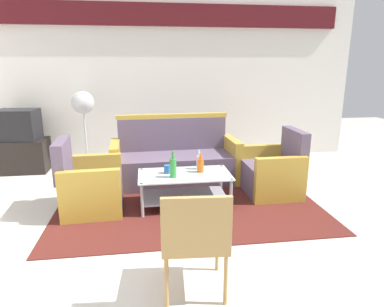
{
  "coord_description": "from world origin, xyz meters",
  "views": [
    {
      "loc": [
        -0.51,
        -3.0,
        1.68
      ],
      "look_at": [
        0.04,
        0.85,
        0.65
      ],
      "focal_mm": 31.56,
      "sensor_mm": 36.0,
      "label": 1
    }
  ],
  "objects_px": {
    "pedestal_fan": "(83,107)",
    "cup": "(167,169)",
    "bottle_clear": "(199,162)",
    "armchair_right": "(273,173)",
    "tv_stand": "(22,156)",
    "armchair_left": "(90,187)",
    "television": "(18,125)",
    "wicker_chair": "(195,235)",
    "bottle_orange": "(201,165)",
    "bottle_green": "(173,167)",
    "couch": "(175,161)",
    "coffee_table": "(185,185)"
  },
  "relations": [
    {
      "from": "tv_stand",
      "to": "wicker_chair",
      "type": "xyz_separation_m",
      "value": [
        2.3,
        -3.39,
        0.23
      ]
    },
    {
      "from": "bottle_green",
      "to": "cup",
      "type": "relative_size",
      "value": 3.15
    },
    {
      "from": "coffee_table",
      "to": "bottle_clear",
      "type": "bearing_deg",
      "value": 40.42
    },
    {
      "from": "tv_stand",
      "to": "couch",
      "type": "bearing_deg",
      "value": -19.75
    },
    {
      "from": "cup",
      "to": "television",
      "type": "bearing_deg",
      "value": 142.82
    },
    {
      "from": "bottle_clear",
      "to": "tv_stand",
      "type": "height_order",
      "value": "bottle_clear"
    },
    {
      "from": "bottle_orange",
      "to": "bottle_clear",
      "type": "height_order",
      "value": "bottle_clear"
    },
    {
      "from": "armchair_right",
      "to": "tv_stand",
      "type": "relative_size",
      "value": 1.06
    },
    {
      "from": "bottle_green",
      "to": "wicker_chair",
      "type": "xyz_separation_m",
      "value": [
        0.02,
        -1.55,
        -0.03
      ]
    },
    {
      "from": "armchair_left",
      "to": "pedestal_fan",
      "type": "xyz_separation_m",
      "value": [
        -0.3,
        1.75,
        0.73
      ]
    },
    {
      "from": "armchair_right",
      "to": "tv_stand",
      "type": "xyz_separation_m",
      "value": [
        -3.64,
        1.49,
        -0.03
      ]
    },
    {
      "from": "bottle_clear",
      "to": "wicker_chair",
      "type": "height_order",
      "value": "wicker_chair"
    },
    {
      "from": "couch",
      "to": "armchair_right",
      "type": "height_order",
      "value": "couch"
    },
    {
      "from": "tv_stand",
      "to": "armchair_left",
      "type": "bearing_deg",
      "value": -52.37
    },
    {
      "from": "tv_stand",
      "to": "bottle_orange",
      "type": "bearing_deg",
      "value": -32.79
    },
    {
      "from": "pedestal_fan",
      "to": "cup",
      "type": "bearing_deg",
      "value": -54.88
    },
    {
      "from": "armchair_left",
      "to": "cup",
      "type": "bearing_deg",
      "value": 87.98
    },
    {
      "from": "coffee_table",
      "to": "cup",
      "type": "height_order",
      "value": "cup"
    },
    {
      "from": "armchair_left",
      "to": "bottle_clear",
      "type": "relative_size",
      "value": 3.45
    },
    {
      "from": "bottle_clear",
      "to": "tv_stand",
      "type": "relative_size",
      "value": 0.31
    },
    {
      "from": "bottle_clear",
      "to": "pedestal_fan",
      "type": "height_order",
      "value": "pedestal_fan"
    },
    {
      "from": "television",
      "to": "tv_stand",
      "type": "bearing_deg",
      "value": 90.0
    },
    {
      "from": "pedestal_fan",
      "to": "armchair_right",
      "type": "bearing_deg",
      "value": -30.22
    },
    {
      "from": "cup",
      "to": "pedestal_fan",
      "type": "relative_size",
      "value": 0.08
    },
    {
      "from": "bottle_clear",
      "to": "television",
      "type": "bearing_deg",
      "value": 149.14
    },
    {
      "from": "bottle_orange",
      "to": "armchair_right",
      "type": "bearing_deg",
      "value": 11.5
    },
    {
      "from": "bottle_orange",
      "to": "bottle_clear",
      "type": "distance_m",
      "value": 0.12
    },
    {
      "from": "bottle_green",
      "to": "bottle_clear",
      "type": "bearing_deg",
      "value": 38.18
    },
    {
      "from": "bottle_green",
      "to": "television",
      "type": "xyz_separation_m",
      "value": [
        -2.28,
        1.84,
        0.23
      ]
    },
    {
      "from": "armchair_right",
      "to": "cup",
      "type": "xyz_separation_m",
      "value": [
        -1.42,
        -0.2,
        0.17
      ]
    },
    {
      "from": "couch",
      "to": "bottle_green",
      "type": "distance_m",
      "value": 1.01
    },
    {
      "from": "armchair_right",
      "to": "bottle_clear",
      "type": "height_order",
      "value": "armchair_right"
    },
    {
      "from": "couch",
      "to": "cup",
      "type": "relative_size",
      "value": 18.27
    },
    {
      "from": "bottle_orange",
      "to": "cup",
      "type": "relative_size",
      "value": 2.31
    },
    {
      "from": "armchair_right",
      "to": "wicker_chair",
      "type": "height_order",
      "value": "armchair_right"
    },
    {
      "from": "armchair_right",
      "to": "bottle_orange",
      "type": "xyz_separation_m",
      "value": [
        -1.01,
        -0.21,
        0.21
      ]
    },
    {
      "from": "bottle_clear",
      "to": "pedestal_fan",
      "type": "relative_size",
      "value": 0.19
    },
    {
      "from": "couch",
      "to": "armchair_left",
      "type": "bearing_deg",
      "value": 35.41
    },
    {
      "from": "couch",
      "to": "wicker_chair",
      "type": "xyz_separation_m",
      "value": [
        -0.09,
        -2.53,
        0.18
      ]
    },
    {
      "from": "couch",
      "to": "wicker_chair",
      "type": "distance_m",
      "value": 2.54
    },
    {
      "from": "armchair_right",
      "to": "bottle_clear",
      "type": "bearing_deg",
      "value": 94.07
    },
    {
      "from": "armchair_right",
      "to": "wicker_chair",
      "type": "relative_size",
      "value": 1.01
    },
    {
      "from": "coffee_table",
      "to": "television",
      "type": "bearing_deg",
      "value": 144.27
    },
    {
      "from": "armchair_left",
      "to": "wicker_chair",
      "type": "distance_m",
      "value": 1.97
    },
    {
      "from": "armchair_right",
      "to": "bottle_orange",
      "type": "bearing_deg",
      "value": 100.95
    },
    {
      "from": "bottle_orange",
      "to": "television",
      "type": "distance_m",
      "value": 3.14
    },
    {
      "from": "armchair_left",
      "to": "bottle_clear",
      "type": "xyz_separation_m",
      "value": [
        1.32,
        0.13,
        0.22
      ]
    },
    {
      "from": "armchair_right",
      "to": "television",
      "type": "bearing_deg",
      "value": 67.21
    },
    {
      "from": "bottle_clear",
      "to": "television",
      "type": "relative_size",
      "value": 0.39
    },
    {
      "from": "tv_stand",
      "to": "wicker_chair",
      "type": "bearing_deg",
      "value": -55.79
    }
  ]
}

